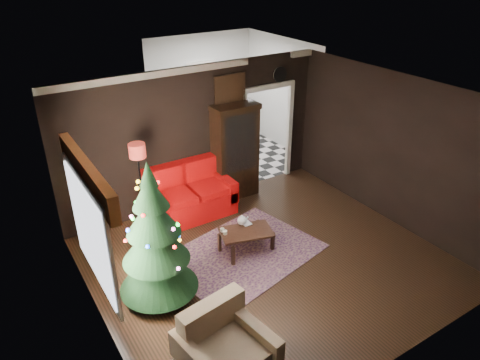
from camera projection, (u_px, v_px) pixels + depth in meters
floor at (269, 262)px, 7.50m from camera, size 5.50×5.50×0.00m
ceiling at (275, 100)px, 6.22m from camera, size 5.50×5.50×0.00m
wall_back at (196, 137)px, 8.74m from camera, size 5.50×0.00×5.50m
wall_front at (403, 278)px, 4.99m from camera, size 5.50×0.00×5.50m
wall_left at (92, 245)px, 5.55m from camera, size 0.00×5.50×5.50m
wall_right at (393, 150)px, 8.17m from camera, size 0.00×5.50×5.50m
doorway at (267, 136)px, 9.71m from camera, size 1.10×0.10×2.10m
left_window at (90, 233)px, 5.70m from camera, size 0.05×1.60×1.40m
valance at (86, 174)px, 5.36m from camera, size 0.12×2.10×0.35m
kitchen_floor at (231, 156)px, 11.31m from camera, size 3.00×3.00×0.00m
kitchen_window at (201, 77)px, 11.62m from camera, size 0.70×0.06×0.70m
rug at (243, 254)px, 7.69m from camera, size 2.84×2.32×0.01m
loveseat at (191, 192)px, 8.62m from camera, size 1.70×0.90×1.00m
curio_cabinet at (235, 154)px, 9.13m from camera, size 0.90×0.45×1.90m
floor_lamp at (142, 192)px, 7.93m from camera, size 0.36×0.36×1.85m
christmas_tree at (155, 238)px, 6.29m from camera, size 1.49×1.49×2.22m
armchair at (226, 351)px, 5.26m from camera, size 1.08×1.08×0.97m
coffee_table at (246, 241)px, 7.69m from camera, size 0.98×0.74×0.39m
teapot at (242, 220)px, 7.74m from camera, size 0.19×0.19×0.17m
cup_a at (222, 230)px, 7.57m from camera, size 0.08×0.08×0.06m
cup_b at (225, 232)px, 7.50m from camera, size 0.09×0.09×0.06m
book at (242, 219)px, 7.73m from camera, size 0.15×0.02×0.21m
wall_clock at (280, 74)px, 9.18m from camera, size 0.32×0.32×0.06m
painting at (230, 89)px, 8.67m from camera, size 0.62×0.05×0.52m
kitchen_counter at (208, 125)px, 12.01m from camera, size 1.80×0.60×0.90m
kitchen_table at (227, 149)px, 10.77m from camera, size 0.70×0.70×0.75m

